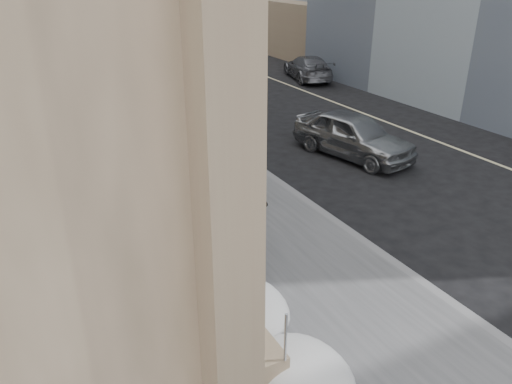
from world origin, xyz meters
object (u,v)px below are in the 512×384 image
pedestrian (253,212)px  car_grey (308,68)px  mounted_horse_left (193,185)px  mounted_horse_right (222,170)px  car_silver (353,135)px

pedestrian → car_grey: 20.52m
mounted_horse_left → mounted_horse_right: bearing=-121.6°
mounted_horse_left → mounted_horse_right: mounted_horse_left is taller
mounted_horse_right → car_grey: mounted_horse_right is taller
pedestrian → car_silver: (6.37, 4.24, -0.24)m
car_silver → pedestrian: bearing=-158.8°
car_silver → car_grey: (5.97, 12.16, -0.10)m
mounted_horse_right → car_silver: bearing=-171.1°
pedestrian → car_silver: pedestrian is taller
pedestrian → car_grey: size_ratio=0.38×
mounted_horse_left → car_grey: mounted_horse_left is taller
mounted_horse_left → car_silver: mounted_horse_left is taller
pedestrian → car_grey: pedestrian is taller
pedestrian → car_grey: bearing=28.2°
mounted_horse_right → car_silver: 6.31m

